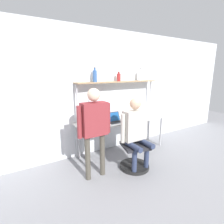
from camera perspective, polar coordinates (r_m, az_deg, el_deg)
The scene contains 13 objects.
ground_plane at distance 3.96m, azimuth 6.00°, elevation -14.17°, with size 12.00×12.00×0.00m, color gray.
wall_back at distance 4.09m, azimuth 0.77°, elevation 6.64°, with size 8.00×0.06×2.70m.
desk at distance 3.95m, azimuth 3.35°, elevation -3.50°, with size 2.10×0.61×0.76m.
shelf_unit at distance 3.94m, azimuth 2.09°, elevation 7.04°, with size 2.00×0.26×1.60m.
monitor at distance 3.75m, azimuth -3.45°, elevation 1.59°, with size 0.59×0.19×0.53m.
laptop at distance 3.72m, azimuth 0.79°, elevation -2.38°, with size 0.30×0.21×0.21m.
cell_phone at distance 3.83m, azimuth 3.75°, elevation -2.76°, with size 0.07×0.15×0.01m.
office_chair at distance 3.46m, azimuth 7.15°, elevation -13.13°, with size 0.57×0.57×0.93m.
person_seated at distance 3.22m, azimuth 7.76°, elevation -5.18°, with size 0.60×0.47×1.35m.
person_standing at distance 2.88m, azimuth -5.77°, elevation -3.51°, with size 0.60×0.21×1.55m.
bottle_blue at distance 3.64m, azimuth -5.63°, elevation 11.67°, with size 0.09×0.09×0.29m.
bottle_red at distance 3.93m, azimuth 2.21°, elevation 11.31°, with size 0.08×0.08×0.21m.
bottle_clear at distance 4.30m, azimuth 9.14°, elevation 11.74°, with size 0.09×0.09×0.28m.
Camera 1 is at (-2.17, -2.77, 1.80)m, focal length 28.00 mm.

